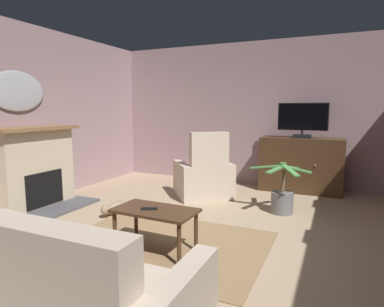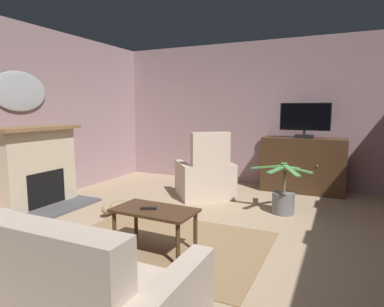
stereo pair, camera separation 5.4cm
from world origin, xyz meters
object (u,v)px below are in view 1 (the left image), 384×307
at_px(wall_mirror_oval, 17,91).
at_px(coffee_table, 155,215).
at_px(fireplace, 34,170).
at_px(potted_plant_tall_palm_by_window, 282,198).
at_px(cat, 115,208).
at_px(tv_remote, 149,208).
at_px(sofa_floral, 44,294).
at_px(tv_cabinet, 301,166).
at_px(armchair_facing_sofa, 204,178).
at_px(television, 303,119).

height_order(wall_mirror_oval, coffee_table, wall_mirror_oval).
height_order(fireplace, potted_plant_tall_palm_by_window, fireplace).
distance_m(fireplace, cat, 1.42).
xyz_separation_m(fireplace, potted_plant_tall_palm_by_window, (3.51, 1.29, -0.38)).
distance_m(fireplace, tv_remote, 2.53).
xyz_separation_m(fireplace, sofa_floral, (2.49, -2.07, -0.29)).
xyz_separation_m(tv_cabinet, armchair_facing_sofa, (-1.48, -1.11, -0.13)).
height_order(television, potted_plant_tall_palm_by_window, television).
xyz_separation_m(fireplace, coffee_table, (2.49, -0.61, -0.19)).
bearing_deg(wall_mirror_oval, potted_plant_tall_palm_by_window, 19.02).
xyz_separation_m(fireplace, television, (3.61, 2.70, 0.73)).
bearing_deg(tv_remote, potted_plant_tall_palm_by_window, -144.82).
bearing_deg(cat, potted_plant_tall_palm_by_window, 25.26).
bearing_deg(sofa_floral, fireplace, 140.34).
bearing_deg(tv_remote, wall_mirror_oval, -39.71).
distance_m(tv_cabinet, armchair_facing_sofa, 1.85).
xyz_separation_m(wall_mirror_oval, armchair_facing_sofa, (2.38, 1.64, -1.44)).
distance_m(sofa_floral, armchair_facing_sofa, 3.73).
xyz_separation_m(television, sofa_floral, (-1.12, -4.76, -1.02)).
distance_m(tv_cabinet, sofa_floral, 4.95).
bearing_deg(potted_plant_tall_palm_by_window, fireplace, -159.75).
distance_m(coffee_table, sofa_floral, 1.46).
bearing_deg(fireplace, coffee_table, -13.88).
bearing_deg(potted_plant_tall_palm_by_window, tv_remote, -118.77).
xyz_separation_m(wall_mirror_oval, potted_plant_tall_palm_by_window, (3.75, 1.29, -1.56)).
height_order(television, sofa_floral, television).
distance_m(potted_plant_tall_palm_by_window, cat, 2.44).
relative_size(television, sofa_floral, 0.42).
xyz_separation_m(tv_cabinet, cat, (-2.31, -2.50, -0.38)).
height_order(coffee_table, sofa_floral, sofa_floral).
relative_size(armchair_facing_sofa, potted_plant_tall_palm_by_window, 1.38).
xyz_separation_m(wall_mirror_oval, coffee_table, (2.73, -0.61, -1.37)).
height_order(fireplace, television, television).
bearing_deg(fireplace, cat, 11.02).
bearing_deg(tv_cabinet, armchair_facing_sofa, -143.12).
bearing_deg(tv_remote, tv_cabinet, -135.08).
height_order(tv_remote, armchair_facing_sofa, armchair_facing_sofa).
relative_size(coffee_table, cat, 1.26).
bearing_deg(wall_mirror_oval, coffee_table, -12.67).
distance_m(wall_mirror_oval, cat, 2.30).
distance_m(television, armchair_facing_sofa, 2.07).
bearing_deg(fireplace, tv_cabinet, 37.30).
xyz_separation_m(wall_mirror_oval, tv_remote, (2.68, -0.65, -1.30)).
relative_size(wall_mirror_oval, cat, 1.33).
bearing_deg(armchair_facing_sofa, wall_mirror_oval, -145.40).
height_order(fireplace, sofa_floral, fireplace).
bearing_deg(tv_remote, television, -135.36).
bearing_deg(fireplace, wall_mirror_oval, 180.00).
distance_m(coffee_table, armchair_facing_sofa, 2.28).
xyz_separation_m(television, tv_remote, (-1.17, -3.35, -0.85)).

